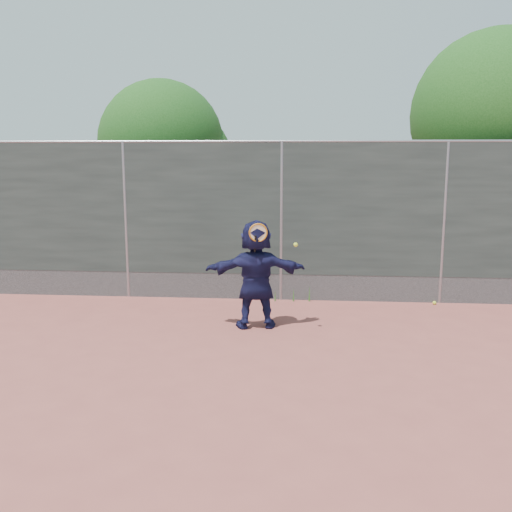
{
  "coord_description": "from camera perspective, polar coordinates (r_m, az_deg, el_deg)",
  "views": [
    {
      "loc": [
        0.39,
        -7.19,
        2.77
      ],
      "look_at": [
        -0.33,
        1.7,
        1.17
      ],
      "focal_mm": 40.0,
      "sensor_mm": 36.0,
      "label": 1
    }
  ],
  "objects": [
    {
      "name": "fence",
      "position": [
        10.77,
        2.55,
        3.82
      ],
      "size": [
        20.0,
        0.06,
        3.03
      ],
      "color": "#38423D",
      "rests_on": "ground"
    },
    {
      "name": "player",
      "position": [
        9.13,
        0.0,
        -1.81
      ],
      "size": [
        1.69,
        0.75,
        1.76
      ],
      "primitive_type": "imported",
      "rotation": [
        0.0,
        0.0,
        3.29
      ],
      "color": "#16173D",
      "rests_on": "ground"
    },
    {
      "name": "swing_action",
      "position": [
        8.8,
        0.58,
        2.12
      ],
      "size": [
        0.76,
        0.19,
        0.51
      ],
      "color": "#C77112",
      "rests_on": "ground"
    },
    {
      "name": "tree_left",
      "position": [
        14.12,
        -8.76,
        10.74
      ],
      "size": [
        3.15,
        3.0,
        4.53
      ],
      "color": "#382314",
      "rests_on": "ground"
    },
    {
      "name": "tree_right",
      "position": [
        13.66,
        23.54,
        12.37
      ],
      "size": [
        3.78,
        3.6,
        5.39
      ],
      "color": "#382314",
      "rests_on": "ground"
    },
    {
      "name": "weed_clump",
      "position": [
        10.9,
        4.01,
        -3.86
      ],
      "size": [
        0.68,
        0.07,
        0.3
      ],
      "color": "#387226",
      "rests_on": "ground"
    },
    {
      "name": "ground",
      "position": [
        7.72,
        1.46,
        -10.88
      ],
      "size": [
        80.0,
        80.0,
        0.0
      ],
      "primitive_type": "plane",
      "color": "#9E4C42",
      "rests_on": "ground"
    },
    {
      "name": "ball_ground",
      "position": [
        11.17,
        17.41,
        -4.49
      ],
      "size": [
        0.07,
        0.07,
        0.07
      ],
      "primitive_type": "sphere",
      "color": "#D7E933",
      "rests_on": "ground"
    }
  ]
}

